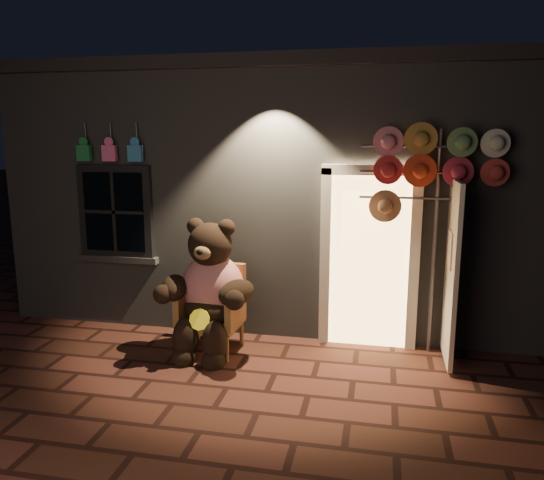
# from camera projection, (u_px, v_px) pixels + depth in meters

# --- Properties ---
(ground) EXTENTS (60.00, 60.00, 0.00)m
(ground) POSITION_uv_depth(u_px,v_px,m) (227.00, 388.00, 5.39)
(ground) COLOR #5A2C22
(ground) RESTS_ON ground
(shop_building) EXTENTS (7.30, 5.95, 3.51)m
(shop_building) POSITION_uv_depth(u_px,v_px,m) (293.00, 183.00, 8.88)
(shop_building) COLOR slate
(shop_building) RESTS_ON ground
(wicker_armchair) EXTENTS (0.73, 0.67, 1.01)m
(wicker_armchair) POSITION_uv_depth(u_px,v_px,m) (214.00, 308.00, 6.30)
(wicker_armchair) COLOR #B08944
(wicker_armchair) RESTS_ON ground
(teddy_bear) EXTENTS (1.20, 0.96, 1.66)m
(teddy_bear) POSITION_uv_depth(u_px,v_px,m) (209.00, 291.00, 6.13)
(teddy_bear) COLOR red
(teddy_bear) RESTS_ON ground
(hat_rack) EXTENTS (1.60, 0.22, 2.62)m
(hat_rack) POSITION_uv_depth(u_px,v_px,m) (433.00, 167.00, 5.79)
(hat_rack) COLOR #59595E
(hat_rack) RESTS_ON ground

